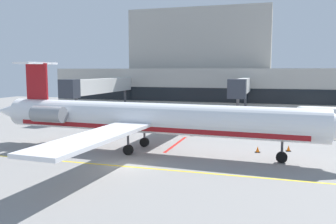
% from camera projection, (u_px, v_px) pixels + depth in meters
% --- Properties ---
extents(ground, '(120.00, 120.00, 0.11)m').
position_uv_depth(ground, '(126.00, 166.00, 27.99)').
color(ground, gray).
extents(terminal_building, '(66.13, 14.51, 19.95)m').
position_uv_depth(terminal_building, '(213.00, 72.00, 72.78)').
color(terminal_building, '#B7B2A8').
rests_on(terminal_building, ground).
extents(jet_bridge_west, '(2.40, 21.93, 6.16)m').
position_uv_depth(jet_bridge_west, '(100.00, 86.00, 59.18)').
color(jet_bridge_west, silver).
rests_on(jet_bridge_west, ground).
extents(jet_bridge_east, '(2.40, 17.20, 6.25)m').
position_uv_depth(jet_bridge_east, '(242.00, 87.00, 54.86)').
color(jet_bridge_east, silver).
rests_on(jet_bridge_east, ground).
extents(regional_jet, '(35.49, 29.03, 8.24)m').
position_uv_depth(regional_jet, '(146.00, 118.00, 32.44)').
color(regional_jet, white).
rests_on(regional_jet, ground).
extents(baggage_tug, '(2.30, 4.00, 2.15)m').
position_uv_depth(baggage_tug, '(66.00, 110.00, 57.82)').
color(baggage_tug, silver).
rests_on(baggage_tug, ground).
extents(pushback_tractor, '(2.26, 3.80, 1.92)m').
position_uv_depth(pushback_tractor, '(331.00, 128.00, 40.52)').
color(pushback_tractor, '#1E4CB2').
rests_on(pushback_tractor, ground).
extents(belt_loader, '(4.46, 2.83, 2.16)m').
position_uv_depth(belt_loader, '(252.00, 126.00, 41.76)').
color(belt_loader, silver).
rests_on(belt_loader, ground).
extents(fuel_tank, '(7.89, 2.23, 2.35)m').
position_uv_depth(fuel_tank, '(323.00, 114.00, 50.16)').
color(fuel_tank, white).
rests_on(fuel_tank, ground).
extents(safety_cone_alpha, '(0.47, 0.47, 0.55)m').
position_uv_depth(safety_cone_alpha, '(193.00, 134.00, 40.59)').
color(safety_cone_alpha, orange).
rests_on(safety_cone_alpha, ground).
extents(safety_cone_bravo, '(0.47, 0.47, 0.55)m').
position_uv_depth(safety_cone_bravo, '(30.00, 152.00, 31.36)').
color(safety_cone_bravo, orange).
rests_on(safety_cone_bravo, ground).
extents(safety_cone_charlie, '(0.47, 0.47, 0.55)m').
position_uv_depth(safety_cone_charlie, '(258.00, 150.00, 32.42)').
color(safety_cone_charlie, orange).
rests_on(safety_cone_charlie, ground).
extents(safety_cone_delta, '(0.47, 0.47, 0.55)m').
position_uv_depth(safety_cone_delta, '(288.00, 149.00, 32.89)').
color(safety_cone_delta, orange).
rests_on(safety_cone_delta, ground).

